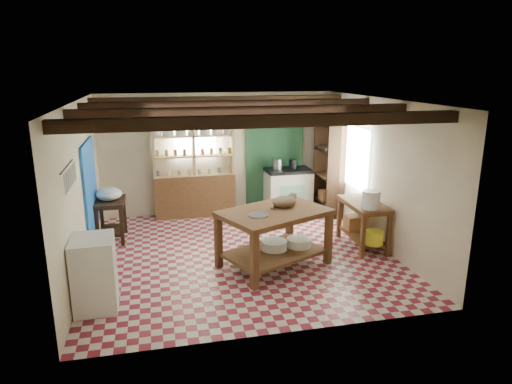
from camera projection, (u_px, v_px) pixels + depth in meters
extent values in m
cube|color=maroon|center=(241.00, 254.00, 7.85)|extent=(5.00, 5.00, 0.02)
cube|color=#4E4F53|center=(240.00, 100.00, 7.17)|extent=(5.00, 5.00, 0.02)
cube|color=beige|center=(218.00, 154.00, 9.86)|extent=(5.00, 0.04, 2.60)
cube|color=beige|center=(282.00, 232.00, 5.16)|extent=(5.00, 0.04, 2.60)
cube|color=beige|center=(80.00, 189.00, 6.97)|extent=(0.04, 5.00, 2.60)
cube|color=beige|center=(379.00, 173.00, 8.05)|extent=(0.04, 5.00, 2.60)
cube|color=black|center=(240.00, 108.00, 7.20)|extent=(5.00, 3.80, 0.15)
cube|color=blue|center=(90.00, 187.00, 7.88)|extent=(0.04, 1.40, 1.60)
cube|color=#1B4528|center=(274.00, 154.00, 10.11)|extent=(1.30, 0.04, 2.30)
cube|color=white|center=(195.00, 136.00, 9.63)|extent=(0.90, 0.02, 0.80)
cube|color=white|center=(354.00, 157.00, 8.96)|extent=(0.02, 1.30, 1.20)
cube|color=black|center=(68.00, 176.00, 5.73)|extent=(0.06, 0.90, 0.28)
cube|color=black|center=(280.00, 113.00, 9.47)|extent=(0.86, 0.12, 0.36)
cube|color=tan|center=(194.00, 166.00, 9.62)|extent=(1.70, 0.34, 2.20)
cube|color=black|center=(329.00, 169.00, 9.77)|extent=(0.40, 0.86, 2.00)
cube|color=brown|center=(274.00, 238.00, 7.28)|extent=(1.94, 1.67, 0.93)
cube|color=white|center=(288.00, 190.00, 10.06)|extent=(0.99, 0.68, 0.96)
cube|color=black|center=(111.00, 220.00, 8.40)|extent=(0.54, 0.77, 0.77)
cube|color=white|center=(94.00, 273.00, 5.99)|extent=(0.56, 0.66, 0.97)
cube|color=brown|center=(363.00, 224.00, 8.08)|extent=(0.59, 1.16, 0.82)
ellipsoid|color=#8E7352|center=(284.00, 202.00, 7.32)|extent=(0.50, 0.48, 0.18)
cylinder|color=#96969D|center=(259.00, 215.00, 6.91)|extent=(0.41, 0.41, 0.02)
cylinder|color=white|center=(274.00, 245.00, 7.39)|extent=(0.55, 0.55, 0.14)
cylinder|color=white|center=(299.00, 242.00, 7.50)|extent=(0.53, 0.53, 0.14)
cylinder|color=#96969D|center=(277.00, 164.00, 9.85)|extent=(0.21, 0.21, 0.24)
cylinder|color=black|center=(293.00, 164.00, 9.93)|extent=(0.17, 0.17, 0.21)
ellipsoid|color=white|center=(109.00, 194.00, 8.27)|extent=(0.47, 0.47, 0.23)
cylinder|color=white|center=(371.00, 200.00, 7.60)|extent=(0.31, 0.31, 0.30)
cube|color=#A16E41|center=(356.00, 222.00, 8.38)|extent=(0.38, 0.31, 0.26)
cylinder|color=yellow|center=(374.00, 237.00, 7.68)|extent=(0.32, 0.32, 0.23)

